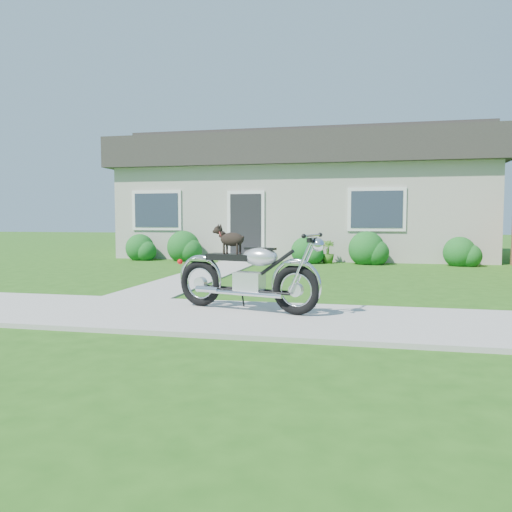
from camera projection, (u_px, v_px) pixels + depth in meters
The scene contains 8 objects.
ground at pixel (200, 316), 6.71m from camera, with size 80.00×80.00×0.00m, color #235114.
sidewalk at pixel (200, 315), 6.71m from camera, with size 24.00×2.20×0.04m, color #9E9B93.
walkway at pixel (207, 273), 11.90m from camera, with size 1.20×8.00×0.03m, color #9E9B93.
house at pixel (305, 196), 18.25m from camera, with size 12.60×7.03×4.50m.
shrub_row at pixel (282, 249), 15.03m from camera, with size 10.55×1.04×1.04m.
potted_plant_left at pixel (186, 250), 15.73m from camera, with size 0.59×0.52×0.66m, color #155015.
potted_plant_right at pixel (328, 252), 14.79m from camera, with size 0.38×0.38×0.68m, color #34641B.
motorcycle_with_dog at pixel (248, 274), 6.87m from camera, with size 2.18×0.87×1.17m.
Camera 1 is at (2.15, -6.32, 1.30)m, focal length 35.00 mm.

